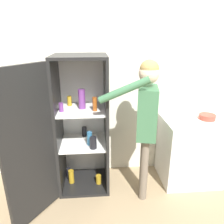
# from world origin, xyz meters

# --- Properties ---
(ground_plane) EXTENTS (12.00, 12.00, 0.00)m
(ground_plane) POSITION_xyz_m (0.00, 0.00, 0.00)
(ground_plane) COLOR tan
(wall_back) EXTENTS (7.00, 0.06, 2.55)m
(wall_back) POSITION_xyz_m (0.00, 0.98, 1.27)
(wall_back) COLOR silver
(wall_back) RESTS_ON ground_plane
(refrigerator) EXTENTS (1.06, 1.16, 1.79)m
(refrigerator) POSITION_xyz_m (-0.35, 0.54, 0.89)
(refrigerator) COLOR black
(refrigerator) RESTS_ON ground_plane
(person) EXTENTS (0.72, 0.51, 1.76)m
(person) POSITION_xyz_m (0.53, 0.33, 1.15)
(person) COLOR #726656
(person) RESTS_ON ground_plane
(counter) EXTENTS (0.80, 0.64, 0.92)m
(counter) POSITION_xyz_m (1.27, 0.61, 0.46)
(counter) COLOR white
(counter) RESTS_ON ground_plane
(bowl) EXTENTS (0.22, 0.22, 0.07)m
(bowl) POSITION_xyz_m (1.46, 0.62, 0.96)
(bowl) COLOR #B24738
(bowl) RESTS_ON counter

